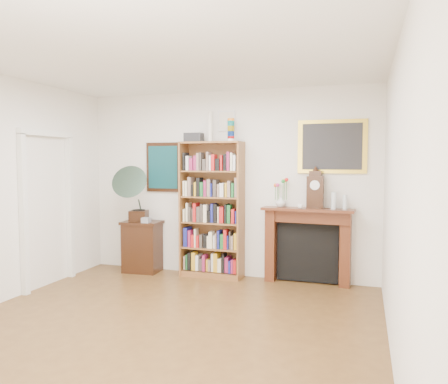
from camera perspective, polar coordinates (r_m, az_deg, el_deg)
name	(u,v)px	position (r m, az deg, el deg)	size (l,w,h in m)	color
room	(150,197)	(4.32, -9.66, -0.61)	(4.51, 5.01, 2.81)	#533519
door_casing	(48,196)	(6.56, -21.99, -0.49)	(0.08, 1.02, 2.17)	white
teal_poster	(163,167)	(6.99, -7.93, 3.22)	(0.58, 0.04, 0.78)	black
small_picture	(226,121)	(6.63, 0.31, 9.28)	(0.26, 0.04, 0.30)	white
gilt_painting	(332,147)	(6.31, 13.92, 5.78)	(0.95, 0.04, 0.75)	gold
bookshelf	(212,202)	(6.53, -1.62, -1.29)	(0.95, 0.36, 2.34)	brown
side_cabinet	(142,246)	(7.06, -10.63, -7.01)	(0.59, 0.43, 0.80)	black
fireplace	(308,239)	(6.36, 10.86, -6.08)	(1.30, 0.38, 1.09)	#451E10
gramophone	(134,190)	(6.90, -11.71, 0.22)	(0.67, 0.77, 0.87)	black
cd_stack	(146,220)	(6.81, -10.13, -3.64)	(0.12, 0.12, 0.08)	#A9AAB5
mantel_clock	(315,190)	(6.23, 11.83, 0.21)	(0.23, 0.14, 0.52)	black
flower_vase	(281,202)	(6.33, 7.43, -1.26)	(0.15, 0.15, 0.16)	silver
teacup	(300,206)	(6.19, 9.96, -1.86)	(0.08, 0.08, 0.06)	white
bottle_left	(334,201)	(6.19, 14.15, -1.08)	(0.07, 0.07, 0.24)	silver
bottle_right	(345,202)	(6.21, 15.52, -1.28)	(0.06, 0.06, 0.20)	silver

